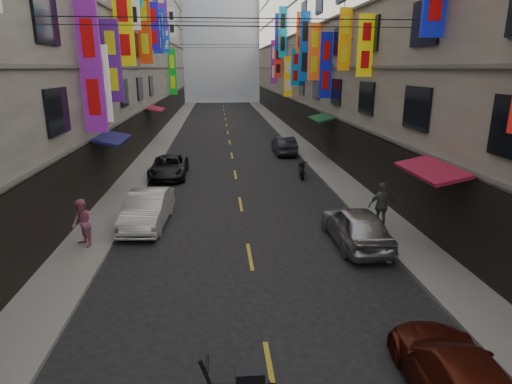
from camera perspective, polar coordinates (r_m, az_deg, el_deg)
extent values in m
cube|color=slate|center=(38.56, -12.55, 6.44)|extent=(2.00, 90.00, 0.12)
cube|color=slate|center=(38.87, 5.39, 6.84)|extent=(2.00, 90.00, 0.12)
cube|color=#9C988E|center=(39.41, -22.67, 19.64)|extent=(10.00, 90.00, 19.00)
cube|color=black|center=(38.48, -14.10, 8.50)|extent=(0.12, 85.50, 3.00)
cube|color=#66635E|center=(38.30, -14.27, 11.02)|extent=(0.16, 90.00, 0.14)
cube|color=#66635E|center=(38.17, -14.61, 15.80)|extent=(0.16, 90.00, 0.14)
cube|color=#66635E|center=(38.31, -14.97, 20.57)|extent=(0.16, 90.00, 0.14)
cube|color=#A89C8D|center=(40.02, 14.81, 20.23)|extent=(10.00, 90.00, 19.00)
cube|color=black|center=(38.85, 6.84, 8.93)|extent=(0.12, 85.50, 3.00)
cube|color=#66635E|center=(38.67, 6.91, 11.43)|extent=(0.16, 90.00, 0.14)
cube|color=#66635E|center=(38.54, 7.08, 16.18)|extent=(0.16, 90.00, 0.14)
cube|color=#66635E|center=(38.68, 7.25, 20.92)|extent=(0.16, 90.00, 0.14)
cube|color=silver|center=(87.84, -4.71, 19.20)|extent=(18.00, 8.00, 22.00)
cube|color=#7D1B96|center=(20.61, -21.12, 15.15)|extent=(0.94, 0.18, 5.58)
cylinder|color=black|center=(20.63, -21.26, 15.14)|extent=(1.04, 0.08, 0.08)
cube|color=white|center=(22.48, -19.85, 13.37)|extent=(0.76, 0.18, 3.61)
cylinder|color=black|center=(22.49, -19.98, 13.35)|extent=(0.86, 0.08, 0.08)
cube|color=yellow|center=(23.43, 14.38, 18.36)|extent=(0.77, 0.18, 3.02)
cylinder|color=black|center=(23.45, 14.50, 18.35)|extent=(0.87, 0.08, 0.08)
cube|color=#4B167A|center=(24.55, -18.64, 16.18)|extent=(0.93, 0.18, 4.16)
cylinder|color=black|center=(24.56, -18.75, 16.17)|extent=(1.03, 0.08, 0.08)
cube|color=orange|center=(27.07, 11.77, 19.28)|extent=(0.72, 0.18, 3.51)
cylinder|color=black|center=(27.09, 11.87, 19.27)|extent=(0.82, 0.08, 0.08)
cube|color=yellow|center=(27.88, -17.21, 20.15)|extent=(1.10, 0.18, 4.26)
cylinder|color=black|center=(27.89, -17.32, 20.14)|extent=(1.20, 0.08, 0.08)
cube|color=#0D149B|center=(31.00, 9.28, 16.29)|extent=(0.81, 0.18, 4.38)
cylinder|color=black|center=(31.01, 9.37, 16.29)|extent=(0.91, 0.08, 0.08)
cube|color=white|center=(32.28, -16.13, 23.11)|extent=(0.85, 0.18, 3.47)
cylinder|color=black|center=(32.29, -16.23, 23.11)|extent=(0.95, 0.08, 0.08)
cube|color=#F35816|center=(34.51, 7.77, 18.01)|extent=(0.89, 0.18, 4.19)
cylinder|color=black|center=(34.52, 7.85, 18.00)|extent=(0.99, 0.08, 0.08)
cube|color=red|center=(35.76, -14.70, 20.41)|extent=(1.00, 0.18, 5.23)
cylinder|color=black|center=(35.77, -14.78, 20.41)|extent=(1.10, 0.08, 0.08)
cube|color=#0E48AD|center=(38.37, 6.50, 18.68)|extent=(0.84, 0.18, 5.64)
cylinder|color=black|center=(38.38, 6.57, 18.67)|extent=(0.94, 0.08, 0.08)
cube|color=#1E10BC|center=(40.34, -13.58, 20.67)|extent=(1.11, 0.18, 3.89)
cylinder|color=black|center=(40.35, -13.65, 20.67)|extent=(1.21, 0.08, 0.08)
cube|color=#F05516|center=(40.95, 5.92, 20.37)|extent=(0.70, 0.18, 3.48)
cylinder|color=black|center=(40.96, 5.99, 20.36)|extent=(0.80, 0.08, 0.08)
cube|color=#0D6EA7|center=(42.53, 5.27, 16.21)|extent=(0.80, 0.18, 3.39)
cylinder|color=black|center=(42.54, 5.34, 16.21)|extent=(0.90, 0.08, 0.08)
cube|color=#0E2DAA|center=(44.00, -12.96, 19.85)|extent=(0.94, 0.18, 3.52)
cylinder|color=black|center=(44.01, -13.02, 19.85)|extent=(1.04, 0.08, 0.08)
cube|color=#112ECC|center=(46.55, -12.61, 20.78)|extent=(0.93, 0.18, 3.27)
cylinder|color=black|center=(46.56, -12.68, 20.77)|extent=(1.03, 0.08, 0.08)
cube|color=#E7A80C|center=(46.38, 4.32, 15.10)|extent=(0.87, 0.18, 4.11)
cylinder|color=black|center=(46.39, 4.38, 15.10)|extent=(0.97, 0.08, 0.08)
cube|color=#5E1A94|center=(47.93, -12.49, 22.95)|extent=(1.06, 0.18, 4.46)
cylinder|color=black|center=(47.94, -12.56, 22.94)|extent=(1.16, 0.08, 0.08)
cube|color=#0D87A3|center=(50.67, 3.59, 20.46)|extent=(0.91, 0.18, 5.39)
cylinder|color=black|center=(50.67, 3.65, 20.46)|extent=(1.01, 0.08, 0.08)
cube|color=#0F52B2|center=(52.54, -11.85, 19.46)|extent=(0.68, 0.18, 3.20)
cylinder|color=black|center=(52.55, -11.90, 19.46)|extent=(0.78, 0.08, 0.08)
cube|color=#0D2E9D|center=(52.72, 3.15, 20.53)|extent=(1.06, 0.18, 4.01)
cylinder|color=black|center=(52.73, 3.21, 20.53)|extent=(1.16, 0.08, 0.08)
cube|color=red|center=(53.91, 2.97, 16.98)|extent=(0.91, 0.18, 3.67)
cylinder|color=black|center=(53.92, 3.03, 16.98)|extent=(1.01, 0.08, 0.08)
cube|color=#0E9D1F|center=(55.87, -11.07, 15.45)|extent=(0.95, 0.18, 5.50)
cylinder|color=black|center=(55.87, -11.13, 15.44)|extent=(1.05, 0.08, 0.08)
cube|color=silver|center=(58.57, -11.18, 21.33)|extent=(0.92, 0.18, 3.40)
cylinder|color=black|center=(58.57, -11.23, 21.32)|extent=(1.02, 0.08, 0.08)
cube|color=#7D1782|center=(58.34, 2.39, 16.93)|extent=(0.80, 0.18, 5.43)
cylinder|color=black|center=(58.35, 2.44, 16.92)|extent=(0.90, 0.08, 0.08)
cube|color=maroon|center=(15.90, 22.44, 2.81)|extent=(1.39, 3.20, 0.41)
cube|color=#171852|center=(22.60, -18.72, 6.84)|extent=(1.39, 3.20, 0.41)
cube|color=#144E25|center=(30.78, 8.79, 9.78)|extent=(1.39, 3.20, 0.41)
cube|color=maroon|center=(38.23, -13.28, 10.77)|extent=(1.39, 3.20, 0.41)
cylinder|color=black|center=(17.84, -1.98, 22.16)|extent=(14.00, 0.04, 0.04)
cylinder|color=black|center=(31.87, -3.52, 21.68)|extent=(14.00, 0.04, 0.04)
cylinder|color=black|center=(45.78, -4.06, 19.00)|extent=(14.00, 0.04, 0.04)
cube|color=gold|center=(10.04, 1.99, -23.01)|extent=(0.12, 2.20, 0.01)
cube|color=gold|center=(15.14, -0.82, -8.56)|extent=(0.12, 2.20, 0.01)
cube|color=gold|center=(20.73, -2.07, -1.62)|extent=(0.12, 2.20, 0.01)
cube|color=gold|center=(26.50, -2.78, 2.35)|extent=(0.12, 2.20, 0.01)
cube|color=gold|center=(32.36, -3.23, 4.88)|extent=(0.12, 2.20, 0.01)
cube|color=gold|center=(38.25, -3.55, 6.64)|extent=(0.12, 2.20, 0.01)
cube|color=gold|center=(44.18, -3.78, 7.93)|extent=(0.12, 2.20, 0.01)
cube|color=gold|center=(50.12, -3.96, 8.91)|extent=(0.12, 2.20, 0.01)
cube|color=gold|center=(56.08, -4.10, 9.68)|extent=(0.12, 2.20, 0.01)
cube|color=gold|center=(62.05, -4.22, 10.31)|extent=(0.12, 2.20, 0.01)
cube|color=gold|center=(68.02, -4.31, 10.82)|extent=(0.12, 2.20, 0.01)
cube|color=gold|center=(73.99, -4.39, 11.25)|extent=(0.12, 2.20, 0.01)
cube|color=black|center=(8.82, -0.79, -23.21)|extent=(0.55, 0.33, 0.22)
cylinder|color=black|center=(8.85, -6.43, -23.58)|extent=(0.36, 0.08, 0.88)
cylinder|color=black|center=(8.63, -6.51, -21.79)|extent=(0.07, 0.50, 0.06)
cylinder|color=black|center=(25.23, 6.26, 2.13)|extent=(0.17, 0.51, 0.50)
cylinder|color=black|center=(26.49, 5.98, 2.82)|extent=(0.17, 0.51, 0.50)
cube|color=black|center=(25.83, 6.12, 2.80)|extent=(0.42, 1.32, 0.18)
cube|color=black|center=(25.99, 6.09, 3.68)|extent=(0.37, 0.58, 0.22)
cylinder|color=black|center=(25.23, 6.27, 3.18)|extent=(0.11, 0.36, 0.88)
cylinder|color=black|center=(25.15, 6.29, 3.95)|extent=(0.50, 0.11, 0.06)
imported|color=silver|center=(18.30, -14.26, -2.21)|extent=(1.81, 4.48, 1.45)
imported|color=black|center=(26.23, -11.55, 3.29)|extent=(2.11, 4.55, 1.26)
imported|color=#4F170D|center=(9.75, 25.41, -21.58)|extent=(2.10, 4.39, 1.24)
imported|color=#ABACB0|center=(16.28, 13.19, -4.41)|extent=(1.82, 4.35, 1.47)
imported|color=#27272F|center=(32.82, 3.77, 6.23)|extent=(1.50, 4.12, 1.35)
imported|color=#C86A8D|center=(16.55, -22.12, -3.89)|extent=(1.01, 1.03, 1.76)
imported|color=#58585A|center=(17.84, 16.42, -1.72)|extent=(1.13, 0.68, 1.88)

